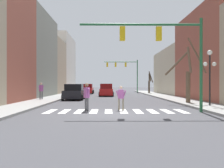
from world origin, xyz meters
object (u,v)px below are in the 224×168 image
car_parked_right_mid (106,90)px  car_at_intersection (74,92)px  street_lamp_right_corner (210,66)px  pedestrian_near_right_corner (87,95)px  pedestrian_on_right_sidewalk (121,96)px  traffic_signal_near (164,43)px  car_parked_left_near (87,89)px  pedestrian_crossing_street (41,89)px  traffic_signal_far (125,68)px  street_tree_left_far (188,76)px  street_tree_right_mid (149,82)px

car_parked_right_mid → car_at_intersection: (-3.36, -8.27, -0.02)m
street_lamp_right_corner → pedestrian_near_right_corner: size_ratio=2.28×
car_at_intersection → pedestrian_on_right_sidewalk: 11.93m
traffic_signal_near → car_parked_right_mid: bearing=100.0°
car_parked_left_near → car_at_intersection: bearing=180.0°
traffic_signal_near → car_parked_left_near: 30.32m
pedestrian_crossing_street → street_lamp_right_corner: bearing=-91.2°
street_lamp_right_corner → car_parked_right_mid: street_lamp_right_corner is taller
traffic_signal_far → car_parked_left_near: size_ratio=1.47×
pedestrian_on_right_sidewalk → traffic_signal_far: bearing=-86.1°
car_parked_right_mid → pedestrian_near_right_corner: (-1.03, -20.00, 0.23)m
pedestrian_near_right_corner → street_tree_left_far: (7.93, 5.33, 1.30)m
car_at_intersection → pedestrian_near_right_corner: pedestrian_near_right_corner is taller
street_lamp_right_corner → car_at_intersection: (-10.93, 9.38, -2.19)m
car_parked_right_mid → street_tree_left_far: size_ratio=0.85×
traffic_signal_far → car_parked_left_near: traffic_signal_far is taller
traffic_signal_near → pedestrian_on_right_sidewalk: size_ratio=4.71×
traffic_signal_far → pedestrian_on_right_sidewalk: traffic_signal_far is taller
traffic_signal_far → street_tree_right_mid: traffic_signal_far is taller
pedestrian_near_right_corner → street_lamp_right_corner: bearing=76.4°
car_parked_right_mid → traffic_signal_far: bearing=166.3°
traffic_signal_far → pedestrian_near_right_corner: (-4.52, -34.29, -3.67)m
car_parked_left_near → car_at_intersection: car_parked_left_near is taller
traffic_signal_near → pedestrian_on_right_sidewalk: 4.29m
traffic_signal_far → pedestrian_near_right_corner: bearing=-97.5°
car_parked_right_mid → car_at_intersection: 8.92m
traffic_signal_far → traffic_signal_near: bearing=-89.8°
pedestrian_near_right_corner → traffic_signal_far: bearing=143.6°
street_lamp_right_corner → car_at_intersection: bearing=139.4°
street_lamp_right_corner → traffic_signal_far: bearing=97.3°
pedestrian_on_right_sidewalk → pedestrian_near_right_corner: pedestrian_near_right_corner is taller
traffic_signal_near → street_tree_right_mid: bearing=82.8°
street_lamp_right_corner → pedestrian_near_right_corner: bearing=-164.7°
car_at_intersection → pedestrian_crossing_street: (-3.16, -1.41, 0.36)m
car_parked_left_near → street_tree_left_far: size_ratio=0.82×
traffic_signal_far → pedestrian_crossing_street: size_ratio=3.92×
pedestrian_on_right_sidewalk → street_tree_right_mid: (6.09, 27.17, 1.06)m
car_parked_right_mid → car_at_intersection: size_ratio=1.05×
car_parked_left_near → car_at_intersection: 16.93m
traffic_signal_near → street_lamp_right_corner: size_ratio=1.85×
street_tree_left_far → car_at_intersection: bearing=148.0°
pedestrian_on_right_sidewalk → pedestrian_crossing_street: bearing=-43.7°
traffic_signal_far → pedestrian_on_right_sidewalk: 33.90m
street_lamp_right_corner → pedestrian_on_right_sidewalk: (-6.44, -1.68, -2.05)m
street_lamp_right_corner → street_tree_right_mid: (-0.35, 25.50, -0.99)m
street_tree_left_far → pedestrian_near_right_corner: bearing=-146.1°
traffic_signal_near → car_at_intersection: (-7.00, 12.38, -3.36)m
street_lamp_right_corner → pedestrian_near_right_corner: 9.13m
pedestrian_on_right_sidewalk → street_tree_left_far: (5.77, 4.65, 1.41)m
traffic_signal_far → street_tree_right_mid: (3.73, -6.44, -2.72)m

